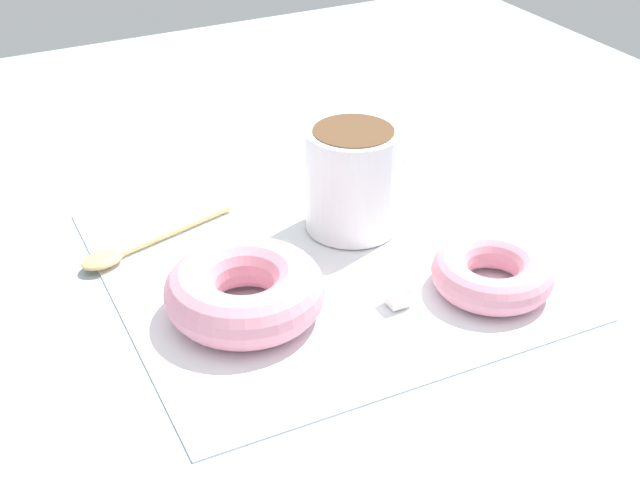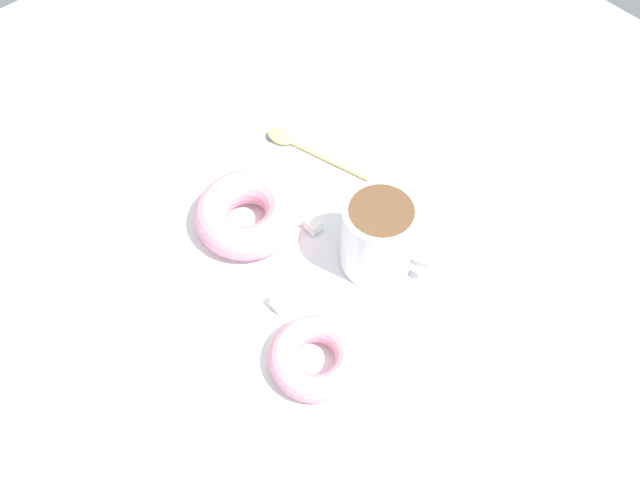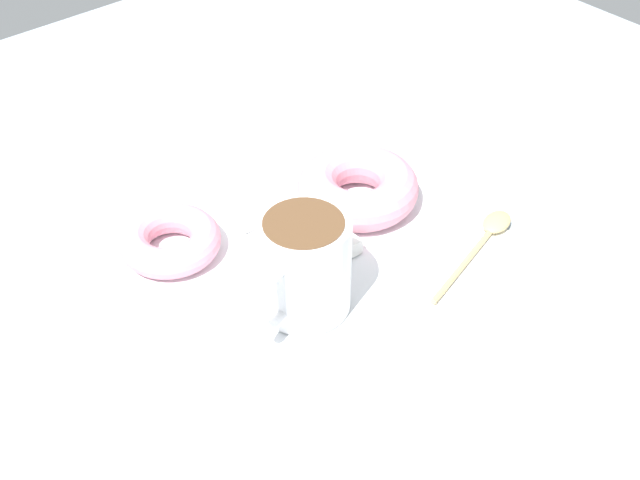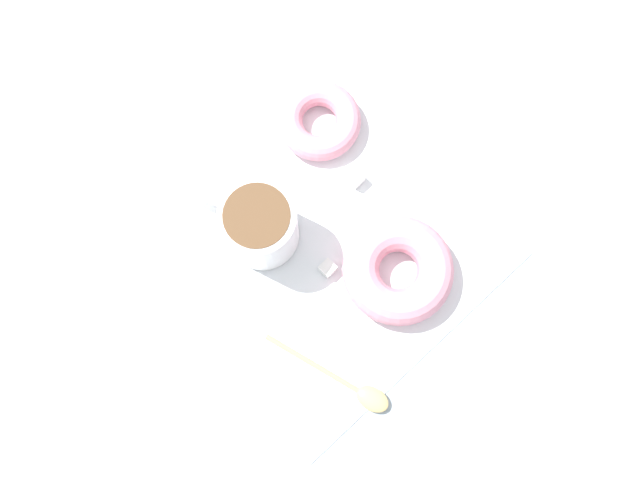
{
  "view_description": "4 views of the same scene",
  "coord_description": "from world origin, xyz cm",
  "px_view_note": "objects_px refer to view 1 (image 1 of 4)",
  "views": [
    {
      "loc": [
        24.84,
        54.36,
        39.22
      ],
      "look_at": [
        -2.61,
        0.83,
        2.3
      ],
      "focal_mm": 50.0,
      "sensor_mm": 36.0,
      "label": 1
    },
    {
      "loc": [
        -35.47,
        30.1,
        65.64
      ],
      "look_at": [
        -2.61,
        0.83,
        2.3
      ],
      "focal_mm": 40.0,
      "sensor_mm": 36.0,
      "label": 2
    },
    {
      "loc": [
        -42.58,
        -45.66,
        53.67
      ],
      "look_at": [
        -2.61,
        0.83,
        2.3
      ],
      "focal_mm": 50.0,
      "sensor_mm": 36.0,
      "label": 3
    },
    {
      "loc": [
        8.71,
        -10.05,
        76.24
      ],
      "look_at": [
        -2.61,
        0.83,
        2.3
      ],
      "focal_mm": 40.0,
      "sensor_mm": 36.0,
      "label": 4
    }
  ],
  "objects_px": {
    "sugar_cube": "(284,253)",
    "coffee_cup": "(354,177)",
    "donut_far": "(245,291)",
    "donut_near_cup": "(492,273)",
    "spoon": "(127,250)",
    "sugar_cube_extra": "(398,295)"
  },
  "relations": [
    {
      "from": "sugar_cube",
      "to": "spoon",
      "type": "bearing_deg",
      "value": -31.75
    },
    {
      "from": "coffee_cup",
      "to": "spoon",
      "type": "distance_m",
      "value": 0.2
    },
    {
      "from": "coffee_cup",
      "to": "sugar_cube_extra",
      "type": "distance_m",
      "value": 0.13
    },
    {
      "from": "sugar_cube",
      "to": "donut_far",
      "type": "bearing_deg",
      "value": 42.7
    },
    {
      "from": "donut_far",
      "to": "sugar_cube",
      "type": "height_order",
      "value": "donut_far"
    },
    {
      "from": "coffee_cup",
      "to": "sugar_cube_extra",
      "type": "bearing_deg",
      "value": 77.02
    },
    {
      "from": "donut_near_cup",
      "to": "spoon",
      "type": "bearing_deg",
      "value": -36.81
    },
    {
      "from": "sugar_cube",
      "to": "coffee_cup",
      "type": "bearing_deg",
      "value": -162.07
    },
    {
      "from": "coffee_cup",
      "to": "donut_near_cup",
      "type": "height_order",
      "value": "coffee_cup"
    },
    {
      "from": "spoon",
      "to": "sugar_cube_extra",
      "type": "bearing_deg",
      "value": 135.08
    },
    {
      "from": "sugar_cube",
      "to": "donut_near_cup",
      "type": "bearing_deg",
      "value": 139.22
    },
    {
      "from": "coffee_cup",
      "to": "sugar_cube",
      "type": "relative_size",
      "value": 7.35
    },
    {
      "from": "donut_near_cup",
      "to": "donut_far",
      "type": "distance_m",
      "value": 0.19
    },
    {
      "from": "donut_near_cup",
      "to": "donut_far",
      "type": "height_order",
      "value": "donut_far"
    },
    {
      "from": "coffee_cup",
      "to": "donut_near_cup",
      "type": "bearing_deg",
      "value": 109.62
    },
    {
      "from": "donut_far",
      "to": "sugar_cube",
      "type": "bearing_deg",
      "value": -137.3
    },
    {
      "from": "coffee_cup",
      "to": "sugar_cube_extra",
      "type": "xyz_separation_m",
      "value": [
        0.03,
        0.12,
        -0.04
      ]
    },
    {
      "from": "donut_near_cup",
      "to": "coffee_cup",
      "type": "bearing_deg",
      "value": -70.38
    },
    {
      "from": "spoon",
      "to": "donut_near_cup",
      "type": "bearing_deg",
      "value": 143.19
    },
    {
      "from": "coffee_cup",
      "to": "sugar_cube_extra",
      "type": "relative_size",
      "value": 6.95
    },
    {
      "from": "donut_near_cup",
      "to": "spoon",
      "type": "xyz_separation_m",
      "value": [
        0.23,
        -0.18,
        -0.01
      ]
    },
    {
      "from": "coffee_cup",
      "to": "donut_far",
      "type": "xyz_separation_m",
      "value": [
        0.13,
        0.08,
        -0.03
      ]
    }
  ]
}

